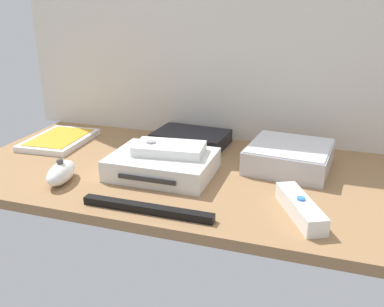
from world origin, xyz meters
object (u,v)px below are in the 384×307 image
game_case (59,140)px  remote_nunchuk (61,173)px  mini_computer (289,156)px  remote_wand (300,208)px  remote_classic_pad (169,149)px  sensor_bar (147,209)px  network_router (191,138)px  game_console (163,164)px

game_case → remote_nunchuk: remote_nunchuk is taller
mini_computer → remote_wand: (4.04, -21.20, -1.13)cm
remote_classic_pad → game_case: bearing=158.3°
remote_classic_pad → sensor_bar: remote_classic_pad is taller
network_router → remote_wand: same height
game_case → remote_classic_pad: remote_classic_pad is taller
game_case → remote_classic_pad: bearing=-19.0°
remote_nunchuk → remote_classic_pad: remote_classic_pad is taller
sensor_bar → mini_computer: bearing=53.2°
remote_nunchuk → sensor_bar: (21.52, -6.35, -1.34)cm
game_case → sensor_bar: (36.74, -27.27, -0.06)cm
game_case → network_router: 33.96cm
remote_nunchuk → sensor_bar: size_ratio=0.45×
game_case → remote_nunchuk: 25.90cm
game_case → remote_wand: (61.86, -20.15, 0.75)cm
mini_computer → remote_classic_pad: remote_classic_pad is taller
game_case → sensor_bar: 45.76cm
game_console → mini_computer: size_ratio=1.13×
game_console → mini_computer: 27.50cm
game_console → remote_wand: size_ratio=1.41×
mini_computer → sensor_bar: 35.36cm
remote_wand → remote_classic_pad: (-27.75, 10.57, 3.90)cm
network_router → remote_classic_pad: (1.37, -18.54, 3.71)cm
game_case → game_console: bearing=-21.4°
network_router → remote_nunchuk: 34.64cm
game_console → mini_computer: bearing=25.5°
game_console → remote_wand: bearing=-18.0°
mini_computer → sensor_bar: (-21.07, -28.32, -1.94)cm
game_console → network_router: game_console is taller
network_router → sensor_bar: bearing=-79.5°
remote_wand → remote_classic_pad: size_ratio=0.98×
game_console → sensor_bar: size_ratio=0.88×
mini_computer → game_case: bearing=-179.0°
game_console → sensor_bar: (3.73, -16.47, -1.50)cm
remote_wand → sensor_bar: size_ratio=0.62×
remote_wand → network_router: bearing=108.6°
network_router → game_case: bearing=-160.5°
game_console → sensor_bar: bearing=-77.3°
network_router → remote_classic_pad: bearing=-81.6°
game_console → network_router: bearing=90.8°
mini_computer → game_case: size_ratio=0.94×
network_router → remote_nunchuk: remote_nunchuk is taller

